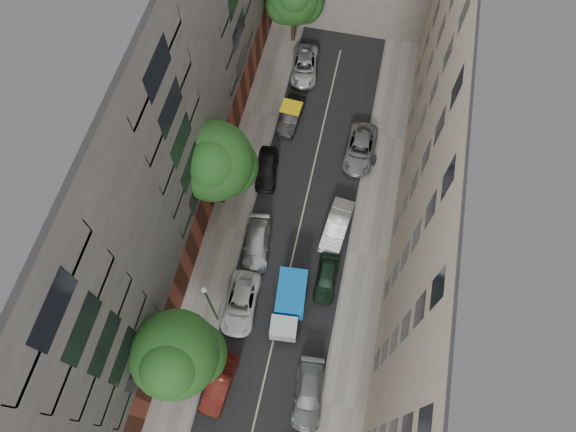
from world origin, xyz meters
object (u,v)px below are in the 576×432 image
(tree_near, at_px, (176,357))
(car_right_1, at_px, (309,394))
(car_left_3, at_px, (257,244))
(car_right_2, at_px, (327,278))
(car_right_4, at_px, (360,149))
(car_left_1, at_px, (219,383))
(tree_far, at_px, (294,0))
(car_left_4, at_px, (267,169))
(lamp_post, at_px, (210,302))
(tarp_truck, at_px, (289,304))
(pedestrian, at_px, (373,161))
(car_left_5, at_px, (291,115))
(car_right_3, at_px, (337,226))
(car_left_6, at_px, (304,66))
(car_left_2, at_px, (241,303))
(tree_mid, at_px, (214,164))

(tree_near, bearing_deg, car_right_1, 2.24)
(car_left_3, relative_size, car_right_2, 1.19)
(car_right_4, bearing_deg, car_right_2, -92.10)
(car_left_1, bearing_deg, tree_far, 98.02)
(car_left_4, height_order, lamp_post, lamp_post)
(tarp_truck, bearing_deg, pedestrian, 67.61)
(car_right_1, distance_m, car_right_2, 8.21)
(car_left_5, xyz_separation_m, tree_near, (-1.98, -22.11, 5.33))
(car_left_4, xyz_separation_m, car_right_3, (6.40, -3.80, 0.05))
(car_left_3, relative_size, car_right_4, 0.89)
(tarp_truck, relative_size, car_left_6, 1.02)
(car_left_2, distance_m, tree_near, 7.81)
(car_left_1, relative_size, lamp_post, 0.61)
(car_left_3, relative_size, tree_near, 0.51)
(tarp_truck, bearing_deg, car_right_2, 45.29)
(car_left_6, xyz_separation_m, tree_near, (-1.98, -27.71, 5.36))
(tree_far, bearing_deg, car_left_4, -86.43)
(car_left_4, distance_m, lamp_post, 13.06)
(car_left_4, height_order, tree_mid, tree_mid)
(car_left_6, distance_m, car_right_1, 28.03)
(car_left_4, distance_m, car_right_1, 17.54)
(car_right_3, xyz_separation_m, tree_near, (-7.58, -12.71, 5.29))
(car_right_1, distance_m, tree_far, 31.89)
(car_right_1, relative_size, tree_far, 0.65)
(car_right_1, height_order, car_right_2, car_right_1)
(car_right_3, xyz_separation_m, lamp_post, (-7.00, -8.73, 3.56))
(car_left_1, relative_size, tree_far, 0.59)
(car_right_1, height_order, pedestrian, pedestrian)
(tarp_truck, distance_m, car_left_2, 3.49)
(tarp_truck, relative_size, pedestrian, 3.12)
(car_left_6, bearing_deg, lamp_post, -100.96)
(car_left_2, distance_m, car_right_3, 9.28)
(tree_mid, bearing_deg, car_left_3, -41.97)
(tree_near, bearing_deg, car_right_2, 48.32)
(car_right_3, bearing_deg, car_left_3, -147.68)
(car_right_1, bearing_deg, car_right_3, 87.05)
(car_right_3, distance_m, tree_near, 15.71)
(tree_near, xyz_separation_m, tree_far, (0.27, 31.00, -1.27))
(car_right_2, xyz_separation_m, tree_mid, (-9.10, 4.62, 5.20))
(car_left_1, height_order, car_left_2, car_left_1)
(lamp_post, bearing_deg, car_left_4, 87.26)
(car_left_4, height_order, car_left_5, car_left_5)
(car_left_4, height_order, car_right_1, car_left_4)
(car_left_6, distance_m, lamp_post, 24.05)
(car_right_3, xyz_separation_m, tree_far, (-7.30, 18.29, 4.02))
(car_left_3, bearing_deg, car_right_2, -22.68)
(car_left_4, relative_size, tree_near, 0.47)
(car_left_6, distance_m, tree_near, 28.29)
(tree_near, relative_size, pedestrian, 5.54)
(car_right_1, distance_m, car_right_4, 19.71)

